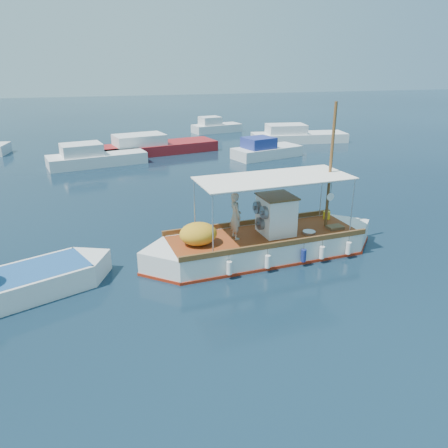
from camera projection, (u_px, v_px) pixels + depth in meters
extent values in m
plane|color=black|center=(253.00, 258.00, 16.66)|extent=(160.00, 160.00, 0.00)
cube|color=white|center=(264.00, 248.00, 16.74)|extent=(7.42, 3.07, 1.06)
cube|color=white|center=(172.00, 262.00, 15.57)|extent=(2.40, 2.40, 1.06)
cube|color=white|center=(343.00, 235.00, 17.91)|extent=(2.40, 2.40, 1.06)
cube|color=maroon|center=(263.00, 255.00, 16.85)|extent=(7.52, 3.16, 0.17)
cube|color=maroon|center=(264.00, 235.00, 16.56)|extent=(7.40, 2.88, 0.06)
cube|color=brown|center=(251.00, 222.00, 17.58)|extent=(7.30, 0.78, 0.19)
cube|color=brown|center=(279.00, 244.00, 15.45)|extent=(7.30, 0.78, 0.19)
cube|color=white|center=(276.00, 215.00, 16.45)|extent=(1.27, 1.36, 1.45)
cube|color=brown|center=(277.00, 196.00, 16.18)|extent=(1.37, 1.46, 0.06)
cylinder|color=slate|center=(265.00, 213.00, 15.87)|extent=(0.26, 0.50, 0.48)
cylinder|color=slate|center=(258.00, 207.00, 16.41)|extent=(0.26, 0.50, 0.48)
cylinder|color=slate|center=(261.00, 223.00, 16.33)|extent=(0.26, 0.50, 0.48)
cylinder|color=brown|center=(331.00, 167.00, 16.57)|extent=(0.13, 0.13, 4.82)
cylinder|color=brown|center=(312.00, 178.00, 16.45)|extent=(1.73, 0.24, 0.08)
cylinder|color=silver|center=(194.00, 206.00, 16.31)|extent=(0.05, 0.05, 2.17)
cylinder|color=silver|center=(213.00, 225.00, 14.45)|extent=(0.05, 0.05, 2.17)
cylinder|color=silver|center=(321.00, 192.00, 18.09)|extent=(0.05, 0.05, 2.17)
cylinder|color=silver|center=(352.00, 207.00, 16.23)|extent=(0.05, 0.05, 2.17)
cube|color=white|center=(274.00, 178.00, 15.88)|extent=(5.88, 2.83, 0.04)
ellipsoid|color=gold|center=(198.00, 234.00, 15.56)|extent=(1.45, 1.27, 0.81)
cube|color=yellow|center=(287.00, 221.00, 17.35)|extent=(0.26, 0.20, 0.39)
cylinder|color=yellow|center=(327.00, 215.00, 18.11)|extent=(0.31, 0.31, 0.33)
cube|color=brown|center=(335.00, 227.00, 17.13)|extent=(0.66, 0.49, 0.12)
cylinder|color=#B2B2B2|center=(309.00, 233.00, 16.59)|extent=(0.52, 0.52, 0.12)
cylinder|color=white|center=(330.00, 197.00, 15.79)|extent=(0.29, 0.06, 0.29)
cylinder|color=white|center=(229.00, 268.00, 14.90)|extent=(0.21, 0.21, 0.46)
cylinder|color=navy|center=(304.00, 255.00, 15.83)|extent=(0.21, 0.21, 0.46)
cylinder|color=white|center=(348.00, 248.00, 16.46)|extent=(0.21, 0.21, 0.46)
imported|color=#A19685|center=(236.00, 216.00, 15.92)|extent=(0.49, 0.68, 1.75)
cube|color=white|center=(6.00, 292.00, 13.68)|extent=(5.46, 3.84, 0.99)
cube|color=white|center=(85.00, 269.00, 15.15)|extent=(1.82, 1.82, 0.99)
cube|color=#1E4F8B|center=(4.00, 278.00, 13.51)|extent=(5.37, 3.63, 0.06)
cube|color=silver|center=(97.00, 161.00, 31.11)|extent=(7.08, 3.83, 1.00)
cube|color=silver|center=(81.00, 149.00, 30.35)|extent=(3.07, 2.58, 0.80)
cube|color=maroon|center=(157.00, 149.00, 34.96)|extent=(9.91, 4.86, 1.00)
cube|color=silver|center=(139.00, 140.00, 34.02)|extent=(4.25, 3.17, 0.80)
cube|color=silver|center=(267.00, 153.00, 33.48)|extent=(5.73, 3.65, 1.00)
cube|color=navy|center=(259.00, 143.00, 32.76)|extent=(2.58, 2.41, 0.80)
cube|color=silver|center=(299.00, 139.00, 39.70)|extent=(8.69, 3.42, 1.00)
cube|color=silver|center=(286.00, 129.00, 39.19)|extent=(3.59, 2.53, 0.80)
cube|color=silver|center=(217.00, 129.00, 44.94)|extent=(5.24, 3.04, 1.00)
cube|color=silver|center=(210.00, 121.00, 44.29)|extent=(2.30, 2.09, 0.80)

